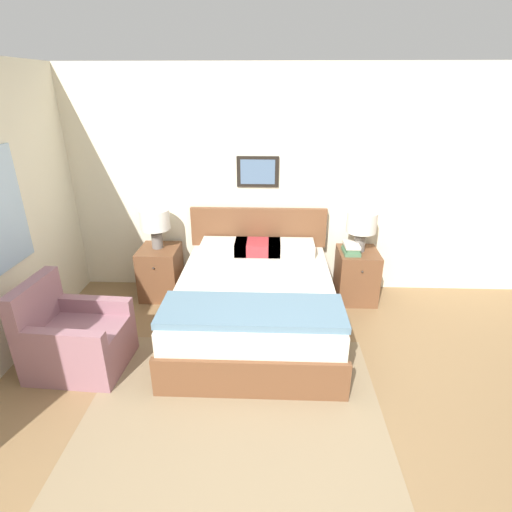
{
  "coord_description": "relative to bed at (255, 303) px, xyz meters",
  "views": [
    {
      "loc": [
        -0.03,
        -1.92,
        2.37
      ],
      "look_at": [
        -0.16,
        1.46,
        0.92
      ],
      "focal_mm": 28.0,
      "sensor_mm": 36.0,
      "label": 1
    }
  ],
  "objects": [
    {
      "name": "ground_plane",
      "position": [
        0.18,
        -1.62,
        -0.32
      ],
      "size": [
        16.0,
        16.0,
        0.0
      ],
      "primitive_type": "plane",
      "color": "olive"
    },
    {
      "name": "wall_back",
      "position": [
        0.17,
        1.05,
        0.98
      ],
      "size": [
        7.16,
        0.09,
        2.6
      ],
      "color": "beige",
      "rests_on": "ground_plane"
    },
    {
      "name": "area_rug_main",
      "position": [
        -0.12,
        -1.16,
        -0.31
      ],
      "size": [
        2.33,
        1.94,
        0.01
      ],
      "color": "#897556",
      "rests_on": "ground_plane"
    },
    {
      "name": "bed",
      "position": [
        0.0,
        0.0,
        0.0
      ],
      "size": [
        1.6,
        1.98,
        1.05
      ],
      "color": "brown",
      "rests_on": "ground_plane"
    },
    {
      "name": "armchair",
      "position": [
        -1.59,
        -0.65,
        -0.04
      ],
      "size": [
        0.83,
        0.7,
        0.84
      ],
      "rotation": [
        0.0,
        0.0,
        -1.63
      ],
      "color": "#8E606B",
      "rests_on": "ground_plane"
    },
    {
      "name": "nightstand_near_window",
      "position": [
        -1.16,
        0.72,
        -0.01
      ],
      "size": [
        0.45,
        0.52,
        0.61
      ],
      "color": "brown",
      "rests_on": "ground_plane"
    },
    {
      "name": "nightstand_by_door",
      "position": [
        1.16,
        0.72,
        -0.01
      ],
      "size": [
        0.45,
        0.52,
        0.61
      ],
      "color": "brown",
      "rests_on": "ground_plane"
    },
    {
      "name": "table_lamp_near_window",
      "position": [
        -1.18,
        0.75,
        0.61
      ],
      "size": [
        0.33,
        0.33,
        0.46
      ],
      "color": "slate",
      "rests_on": "nightstand_near_window"
    },
    {
      "name": "table_lamp_by_door",
      "position": [
        1.17,
        0.75,
        0.61
      ],
      "size": [
        0.33,
        0.33,
        0.46
      ],
      "color": "slate",
      "rests_on": "nightstand_by_door"
    },
    {
      "name": "book_thick_bottom",
      "position": [
        1.06,
        0.67,
        0.31
      ],
      "size": [
        0.18,
        0.26,
        0.04
      ],
      "rotation": [
        0.0,
        0.0,
        0.02
      ],
      "color": "#4C7551",
      "rests_on": "nightstand_by_door"
    },
    {
      "name": "book_hardcover_middle",
      "position": [
        1.06,
        0.67,
        0.35
      ],
      "size": [
        0.16,
        0.24,
        0.04
      ],
      "rotation": [
        0.0,
        0.0,
        0.07
      ],
      "color": "#4C7551",
      "rests_on": "book_thick_bottom"
    },
    {
      "name": "book_novel_upper",
      "position": [
        1.06,
        0.67,
        0.39
      ],
      "size": [
        0.17,
        0.25,
        0.03
      ],
      "rotation": [
        0.0,
        0.0,
        0.01
      ],
      "color": "silver",
      "rests_on": "book_hardcover_middle"
    }
  ]
}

